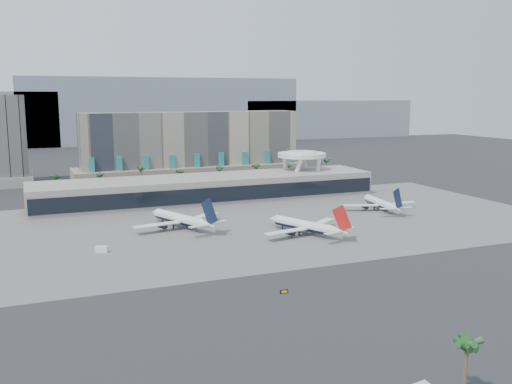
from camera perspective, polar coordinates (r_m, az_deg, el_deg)
name	(u,v)px	position (r m, az deg, el deg)	size (l,w,h in m)	color
ground	(310,258)	(186.50, 5.40, -6.58)	(900.00, 900.00, 0.00)	#232326
apron_pad	(248,223)	(235.03, -0.80, -3.10)	(260.00, 130.00, 0.06)	#5B5B59
mountain_ridge	(133,115)	(638.65, -12.18, 7.51)	(680.00, 60.00, 70.00)	gray
hotel	(192,154)	(347.54, -6.45, 3.82)	(140.00, 30.00, 42.00)	tan
office_tower	(3,146)	(359.91, -23.98, 4.23)	(30.00, 30.00, 52.00)	black
terminal	(208,187)	(284.66, -4.82, 0.46)	(170.00, 32.50, 14.50)	gray
saucer_structure	(302,158)	(309.20, 4.59, 3.43)	(26.00, 26.00, 21.89)	white
palm_row	(201,170)	(319.38, -5.51, 2.18)	(157.80, 2.80, 13.10)	brown
airliner_left	(181,219)	(227.19, -7.50, -2.70)	(38.32, 39.52, 14.44)	white
airliner_centre	(306,226)	(216.07, 5.00, -3.36)	(35.87, 36.95, 13.61)	white
airliner_right	(381,203)	(265.99, 12.37, -1.11)	(35.80, 37.08, 12.84)	white
service_vehicle_a	(102,249)	(198.78, -15.18, -5.55)	(4.11, 2.01, 2.01)	white
service_vehicle_b	(311,230)	(220.07, 5.49, -3.78)	(3.87, 2.21, 1.99)	silver
taxiway_sign	(284,291)	(154.05, 2.83, -9.90)	(2.24, 0.45, 1.01)	black
near_palm_a	(467,351)	(108.30, 20.31, -14.70)	(6.00, 6.00, 11.38)	brown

